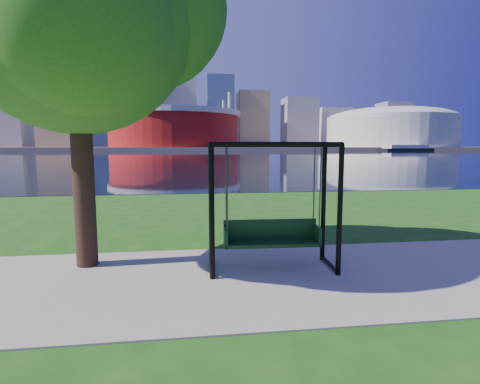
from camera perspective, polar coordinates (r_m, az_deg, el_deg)
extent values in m
plane|color=#1E5114|center=(7.43, 0.93, -11.83)|extent=(900.00, 900.00, 0.00)
cube|color=#9E937F|center=(6.96, 1.56, -13.02)|extent=(120.00, 4.00, 0.03)
cube|color=black|center=(108.99, -7.19, 5.64)|extent=(900.00, 180.00, 0.02)
cube|color=#937F60|center=(312.96, -7.57, 6.63)|extent=(900.00, 228.00, 2.00)
cylinder|color=maroon|center=(242.35, -9.95, 9.36)|extent=(80.00, 80.00, 22.00)
cylinder|color=silver|center=(242.95, -10.00, 11.59)|extent=(83.00, 83.00, 3.00)
cylinder|color=silver|center=(262.52, -2.50, 10.35)|extent=(2.00, 2.00, 32.00)
cylinder|color=silver|center=(264.75, -17.06, 10.03)|extent=(2.00, 2.00, 32.00)
cylinder|color=silver|center=(227.38, -18.62, 10.53)|extent=(2.00, 2.00, 32.00)
cylinder|color=silver|center=(224.78, -1.60, 10.93)|extent=(2.00, 2.00, 32.00)
cylinder|color=beige|center=(277.75, 21.88, 8.44)|extent=(84.00, 84.00, 20.00)
ellipsoid|color=beige|center=(278.21, 21.96, 10.29)|extent=(84.00, 84.00, 15.12)
cube|color=gray|center=(347.42, -31.89, 10.97)|extent=(28.00, 28.00, 62.00)
cube|color=#998466|center=(325.44, -26.16, 13.96)|extent=(26.00, 26.00, 88.00)
cube|color=slate|center=(342.30, -19.91, 14.46)|extent=(30.00, 24.00, 95.00)
cube|color=gray|center=(316.39, -15.14, 13.18)|extent=(24.00, 24.00, 72.00)
cube|color=silver|center=(344.36, -9.41, 13.46)|extent=(32.00, 28.00, 80.00)
cube|color=slate|center=(319.31, -3.07, 12.08)|extent=(22.00, 22.00, 58.00)
cube|color=#998466|center=(337.48, 1.91, 10.96)|extent=(26.00, 26.00, 48.00)
cube|color=gray|center=(336.61, 9.04, 10.37)|extent=(28.00, 24.00, 42.00)
cube|color=silver|center=(373.10, 13.88, 9.45)|extent=(30.00, 26.00, 36.00)
cube|color=gray|center=(376.70, 22.22, 9.43)|extent=(24.00, 24.00, 40.00)
cube|color=#998466|center=(410.22, 26.04, 8.43)|extent=(26.00, 26.00, 32.00)
sphere|color=#998466|center=(335.13, -26.62, 22.02)|extent=(10.00, 10.00, 10.00)
cylinder|color=black|center=(6.61, -4.32, -3.34)|extent=(0.10, 0.10, 2.43)
cylinder|color=black|center=(7.04, 14.97, -2.92)|extent=(0.10, 0.10, 2.43)
cylinder|color=black|center=(7.55, -4.44, -2.05)|extent=(0.10, 0.10, 2.43)
cylinder|color=black|center=(7.92, 12.61, -1.77)|extent=(0.10, 0.10, 2.43)
cylinder|color=black|center=(6.62, 5.76, 7.23)|extent=(2.32, 0.19, 0.09)
cylinder|color=black|center=(7.56, 4.38, 7.20)|extent=(2.32, 0.19, 0.09)
cylinder|color=black|center=(6.98, -4.47, 7.22)|extent=(0.14, 0.95, 0.09)
cylinder|color=black|center=(7.35, -4.30, -11.37)|extent=(0.12, 0.95, 0.08)
cylinder|color=black|center=(7.39, 13.99, 7.02)|extent=(0.14, 0.95, 0.09)
cylinder|color=black|center=(7.74, 13.47, -10.59)|extent=(0.12, 0.95, 0.08)
cube|color=black|center=(7.33, 4.87, -7.80)|extent=(1.87, 0.55, 0.06)
cube|color=black|center=(7.47, 4.61, -5.68)|extent=(1.85, 0.13, 0.40)
cube|color=black|center=(7.19, -2.18, -6.85)|extent=(0.07, 0.48, 0.36)
cube|color=black|center=(7.50, 11.64, -6.42)|extent=(0.07, 0.48, 0.36)
cylinder|color=#39393F|center=(6.84, -1.95, 0.38)|extent=(0.03, 0.03, 1.53)
cylinder|color=#39393F|center=(7.15, 12.12, 0.52)|extent=(0.03, 0.03, 1.53)
cylinder|color=#39393F|center=(7.23, -2.13, 0.73)|extent=(0.03, 0.03, 1.53)
cylinder|color=#39393F|center=(7.52, 11.23, 0.85)|extent=(0.03, 0.03, 1.53)
cylinder|color=black|center=(7.90, -22.85, 3.96)|extent=(0.41, 0.41, 4.11)
sphere|color=#30621D|center=(8.26, -23.85, 23.73)|extent=(4.48, 4.48, 4.48)
sphere|color=#30621D|center=(8.70, -14.28, 25.79)|extent=(3.36, 3.36, 3.36)
sphere|color=#30621D|center=(7.09, -22.98, 22.78)|extent=(2.99, 2.99, 2.99)
cube|color=black|center=(228.09, 23.91, 5.93)|extent=(33.98, 15.98, 1.31)
cube|color=silver|center=(228.08, 23.93, 6.34)|extent=(27.21, 12.89, 1.97)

